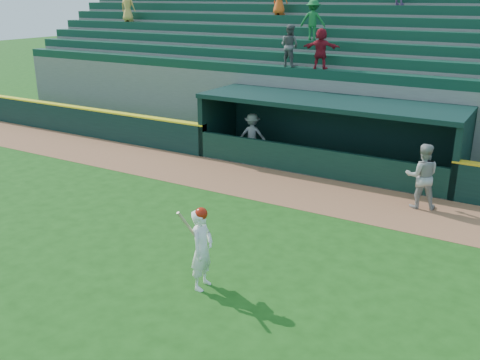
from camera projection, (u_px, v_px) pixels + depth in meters
The scene contains 9 objects.
ground at pixel (207, 248), 13.27m from camera, with size 120.00×120.00×0.00m, color #194A12.
warning_track at pixel (292, 189), 17.25m from camera, with size 40.00×3.00×0.01m, color brown.
field_wall_left at pixel (64, 119), 24.29m from camera, with size 15.50×0.30×1.20m, color black.
wall_stripe_left at pixel (62, 105), 24.08m from camera, with size 15.50×0.32×0.06m, color yellow.
dugout_player_front at pixel (422, 176), 15.47m from camera, with size 0.94×0.74×1.94m, color #9A9A95.
dugout_player_inside at pixel (252, 135), 20.66m from camera, with size 1.06×0.61×1.64m, color #A8A8A3.
dugout at pixel (330, 129), 19.33m from camera, with size 9.40×2.80×2.46m.
stands at pixel (371, 83), 22.70m from camera, with size 34.50×6.29×7.58m.
batter_at_plate at pixel (202, 248), 11.19m from camera, with size 0.54×0.81×1.85m.
Camera 1 is at (6.80, -9.90, 5.95)m, focal length 40.00 mm.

